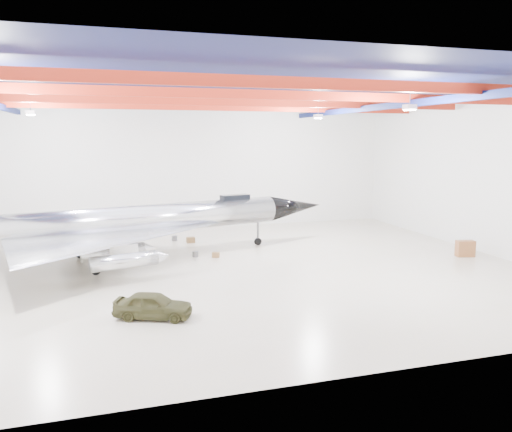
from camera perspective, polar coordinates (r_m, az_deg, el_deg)
name	(u,v)px	position (r m, az deg, el deg)	size (l,w,h in m)	color
floor	(204,271)	(30.97, -5.96, -6.26)	(40.00, 40.00, 0.00)	#C0B499
wall_back	(172,167)	(44.81, -9.62, 5.50)	(40.00, 40.00, 0.00)	silver
wall_right	(481,175)	(38.93, 24.31, 4.33)	(30.00, 30.00, 0.00)	silver
ceiling	(201,87)	(30.03, -6.31, 14.43)	(40.00, 40.00, 0.00)	#0A0F38
ceiling_structure	(201,99)	(29.98, -6.28, 13.15)	(39.50, 29.50, 1.08)	#9C2111
jet_aircraft	(145,223)	(34.17, -12.62, -0.82)	(26.83, 18.66, 7.41)	silver
jeep	(153,305)	(23.39, -11.68, -9.95)	(1.42, 3.53, 1.20)	#3B3A1D
desk	(465,249)	(37.26, 22.80, -3.45)	(1.21, 0.61, 1.11)	brown
crate_ply	(105,257)	(35.15, -16.86, -4.46)	(0.53, 0.42, 0.37)	olive
engine_drum	(195,254)	(34.61, -6.94, -4.34)	(0.41, 0.41, 0.37)	#59595B
parts_bin	(191,240)	(39.21, -7.48, -2.73)	(0.62, 0.49, 0.43)	olive
crate_small	(74,249)	(38.32, -20.09, -3.60)	(0.39, 0.31, 0.27)	#59595B
oil_barrel	(216,255)	(34.32, -4.62, -4.44)	(0.49, 0.39, 0.34)	olive
spares_box	(174,238)	(40.15, -9.30, -2.52)	(0.44, 0.44, 0.40)	#59595B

